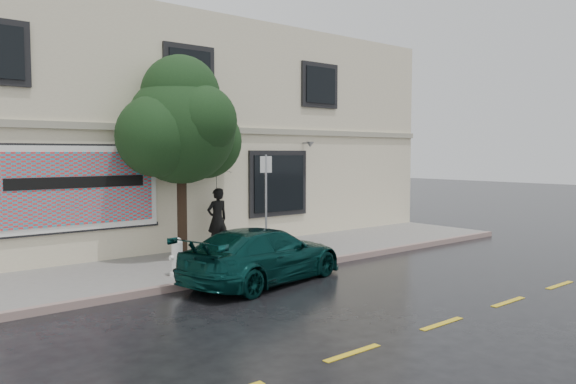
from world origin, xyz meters
TOP-DOWN VIEW (x-y plane):
  - ground at (0.00, 0.00)m, footprint 90.00×90.00m
  - sidewalk at (0.00, 3.25)m, footprint 20.00×3.50m
  - curb at (0.00, 1.50)m, footprint 20.00×0.18m
  - road_marking at (0.00, -3.50)m, footprint 19.00×0.12m
  - building at (0.00, 9.00)m, footprint 20.00×8.12m
  - billboard at (-3.20, 4.92)m, footprint 4.30×0.16m
  - car at (-0.48, 0.91)m, footprint 4.60×2.76m
  - pedestrian at (0.54, 4.42)m, footprint 0.65×0.43m
  - umbrella at (0.54, 4.42)m, footprint 0.95×0.95m
  - street_tree at (-0.70, 4.20)m, footprint 2.89×2.89m
  - fire_hydrant at (-1.98, 2.16)m, footprint 0.36×0.34m
  - sign_pole at (1.07, 2.83)m, footprint 0.33×0.09m

SIDE VIEW (x-z plane):
  - ground at x=0.00m, z-range 0.00..0.00m
  - road_marking at x=0.00m, z-range 0.00..0.01m
  - sidewalk at x=0.00m, z-range 0.00..0.15m
  - curb at x=0.00m, z-range -0.01..0.15m
  - fire_hydrant at x=-1.98m, z-range 0.14..1.02m
  - car at x=-0.48m, z-range 0.00..1.25m
  - pedestrian at x=0.54m, z-range 0.15..1.93m
  - sign_pole at x=1.07m, z-range 0.41..3.14m
  - billboard at x=-3.20m, z-range 0.95..3.15m
  - umbrella at x=0.54m, z-range 1.93..2.62m
  - building at x=0.00m, z-range 0.00..7.00m
  - street_tree at x=-0.70m, z-range 1.11..5.96m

